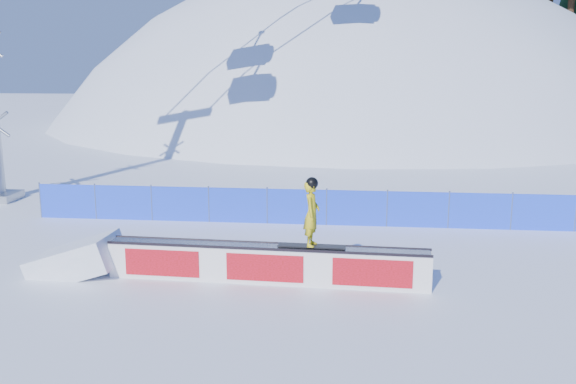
# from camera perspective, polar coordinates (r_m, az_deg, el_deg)

# --- Properties ---
(ground) EXTENTS (160.00, 160.00, 0.00)m
(ground) POSITION_cam_1_polar(r_m,az_deg,el_deg) (17.24, 6.09, -6.82)
(ground) COLOR white
(ground) RESTS_ON ground
(snow_hill) EXTENTS (64.00, 64.00, 64.00)m
(snow_hill) POSITION_cam_1_polar(r_m,az_deg,el_deg) (62.90, 5.70, -10.14)
(snow_hill) COLOR white
(snow_hill) RESTS_ON ground
(safety_fence) EXTENTS (22.05, 0.05, 1.30)m
(safety_fence) POSITION_cam_1_polar(r_m,az_deg,el_deg) (21.41, 6.12, -1.44)
(safety_fence) COLOR blue
(safety_fence) RESTS_ON ground
(rail_box) EXTENTS (8.08, 0.91, 0.97)m
(rail_box) POSITION_cam_1_polar(r_m,az_deg,el_deg) (16.05, -1.92, -6.39)
(rail_box) COLOR white
(rail_box) RESTS_ON ground
(snow_ramp) EXTENTS (2.39, 1.55, 1.45)m
(snow_ramp) POSITION_cam_1_polar(r_m,az_deg,el_deg) (17.77, -18.23, -6.79)
(snow_ramp) COLOR white
(snow_ramp) RESTS_ON ground
(snowboarder) EXTENTS (1.67, 0.63, 1.73)m
(snowboarder) POSITION_cam_1_polar(r_m,az_deg,el_deg) (15.53, 2.12, -1.87)
(snowboarder) COLOR black
(snowboarder) RESTS_ON rail_box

